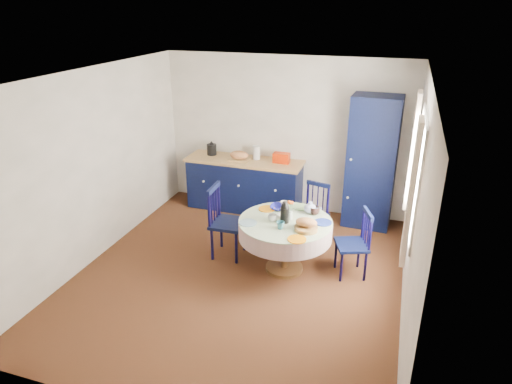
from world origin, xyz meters
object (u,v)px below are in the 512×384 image
at_px(cobalt_bowl, 279,207).
at_px(chair_far, 313,214).
at_px(dining_table, 286,229).
at_px(mug_d, 284,205).
at_px(kitchen_counter, 245,183).
at_px(pantry_cabinet, 372,163).
at_px(mug_c, 315,211).
at_px(chair_left, 225,221).
at_px(mug_b, 280,225).
at_px(mug_a, 272,218).
at_px(chair_right, 355,243).

bearing_deg(cobalt_bowl, chair_far, 57.39).
bearing_deg(dining_table, mug_d, 108.78).
bearing_deg(cobalt_bowl, kitchen_counter, 125.15).
bearing_deg(dining_table, pantry_cabinet, 62.83).
distance_m(kitchen_counter, mug_c, 2.00).
xyz_separation_m(chair_left, mug_b, (0.86, -0.36, 0.25)).
relative_size(mug_c, cobalt_bowl, 0.58).
bearing_deg(mug_d, pantry_cabinet, 53.35).
bearing_deg(mug_b, mug_a, 131.22).
distance_m(chair_far, mug_a, 1.02).
bearing_deg(chair_left, cobalt_bowl, -78.67).
height_order(dining_table, mug_a, dining_table).
xyz_separation_m(pantry_cabinet, chair_far, (-0.69, -0.84, -0.56)).
distance_m(chair_left, chair_far, 1.28).
relative_size(kitchen_counter, mug_c, 14.60).
xyz_separation_m(chair_left, cobalt_bowl, (0.70, 0.17, 0.23)).
xyz_separation_m(pantry_cabinet, chair_left, (-1.75, -1.57, -0.50)).
bearing_deg(mug_c, cobalt_bowl, 179.84).
distance_m(chair_far, chair_right, 0.95).
xyz_separation_m(kitchen_counter, dining_table, (1.14, -1.66, 0.15)).
height_order(dining_table, mug_c, dining_table).
bearing_deg(dining_table, cobalt_bowl, 120.80).
distance_m(kitchen_counter, mug_a, 2.00).
height_order(chair_left, chair_far, chair_left).
xyz_separation_m(mug_c, mug_d, (-0.42, 0.07, -0.01)).
bearing_deg(mug_d, mug_a, -95.43).
bearing_deg(mug_d, mug_c, -8.90).
bearing_deg(mug_b, dining_table, 85.81).
distance_m(kitchen_counter, mug_d, 1.68).
distance_m(pantry_cabinet, chair_far, 1.23).
relative_size(dining_table, chair_right, 1.33).
bearing_deg(mug_c, chair_far, 101.96).
bearing_deg(kitchen_counter, chair_right, -36.46).
relative_size(chair_right, mug_b, 8.91).
height_order(kitchen_counter, chair_far, kitchen_counter).
bearing_deg(mug_b, mug_d, 100.24).
bearing_deg(mug_a, chair_far, 69.48).
distance_m(pantry_cabinet, mug_a, 2.06).
relative_size(chair_left, chair_far, 1.14).
relative_size(chair_left, chair_right, 1.14).
xyz_separation_m(kitchen_counter, mug_d, (1.01, -1.30, 0.31)).
bearing_deg(pantry_cabinet, kitchen_counter, -176.18).
bearing_deg(chair_far, chair_right, -30.36).
bearing_deg(chair_right, pantry_cabinet, 158.28).
relative_size(mug_b, mug_d, 0.99).
xyz_separation_m(chair_left, mug_a, (0.72, -0.19, 0.25)).
distance_m(chair_left, mug_a, 0.78).
xyz_separation_m(pantry_cabinet, cobalt_bowl, (-1.05, -1.40, -0.27)).
relative_size(pantry_cabinet, chair_left, 2.01).
xyz_separation_m(chair_far, mug_a, (-0.34, -0.91, 0.31)).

